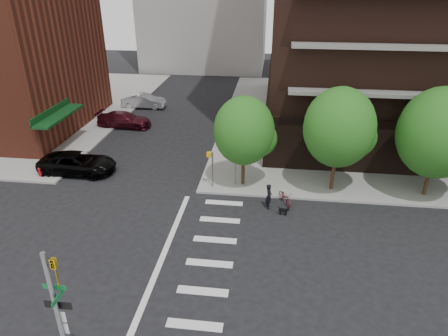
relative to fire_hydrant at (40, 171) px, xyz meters
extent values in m
plane|color=black|center=(10.50, -7.80, -0.55)|extent=(120.00, 120.00, 0.00)
cube|color=gray|center=(31.00, 15.70, -0.48)|extent=(39.00, 33.00, 0.15)
cube|color=silver|center=(13.50, -11.80, -0.55)|extent=(2.40, 0.50, 0.01)
cube|color=silver|center=(13.50, -9.80, -0.55)|extent=(2.40, 0.50, 0.01)
cube|color=silver|center=(13.50, -7.80, -0.55)|extent=(2.40, 0.50, 0.01)
cube|color=silver|center=(13.50, -5.80, -0.55)|extent=(2.40, 0.50, 0.01)
cube|color=silver|center=(13.50, -3.80, -0.55)|extent=(2.40, 0.50, 0.01)
cube|color=silver|center=(13.50, -1.80, -0.55)|extent=(2.40, 0.50, 0.01)
cube|color=silver|center=(11.00, -7.80, -0.55)|extent=(0.30, 13.00, 0.01)
cube|color=black|center=(28.50, 16.20, 1.60)|extent=(25.50, 25.50, 4.00)
cube|color=#0C3814|center=(-0.80, 5.20, 2.40)|extent=(1.40, 6.00, 0.20)
cylinder|color=#301E11|center=(14.50, 0.70, 0.75)|extent=(0.24, 0.24, 2.30)
sphere|color=#235B19|center=(14.50, 0.70, 3.50)|extent=(4.00, 4.00, 4.00)
cylinder|color=#301E11|center=(20.50, 0.70, 0.90)|extent=(0.24, 0.24, 2.60)
sphere|color=#235B19|center=(20.50, 0.70, 4.00)|extent=(4.50, 4.50, 4.50)
cylinder|color=#301E11|center=(26.50, 0.70, 0.75)|extent=(0.24, 0.24, 2.30)
sphere|color=#235B19|center=(26.50, 0.70, 3.90)|extent=(5.00, 5.00, 5.00)
cylinder|color=slate|center=(10.00, -15.30, 2.60)|extent=(0.16, 0.16, 6.00)
imported|color=gold|center=(10.25, -15.30, 4.90)|extent=(0.16, 0.20, 1.00)
cube|color=#0A5926|center=(10.00, -15.15, 4.20)|extent=(0.75, 0.02, 0.18)
cube|color=#0A5926|center=(10.15, -15.30, 3.95)|extent=(0.02, 0.75, 0.18)
cube|color=black|center=(10.00, -15.18, 3.50)|extent=(0.90, 0.02, 0.28)
cube|color=silver|center=(10.00, -15.18, 3.00)|extent=(0.32, 0.02, 0.42)
cube|color=silver|center=(10.00, -15.18, 2.50)|extent=(0.32, 0.02, 0.42)
cylinder|color=slate|center=(12.50, 0.00, 0.90)|extent=(0.10, 0.10, 2.60)
cube|color=gold|center=(12.30, 0.00, 2.00)|extent=(0.32, 0.25, 0.32)
cylinder|color=slate|center=(14.00, 0.50, 0.70)|extent=(0.08, 0.08, 2.20)
cube|color=gold|center=(14.00, 0.35, 1.60)|extent=(0.64, 0.02, 0.64)
cylinder|color=#A50C0C|center=(0.00, 0.00, -0.10)|extent=(0.22, 0.22, 0.60)
sphere|color=#A50C0C|center=(0.00, 0.00, 0.21)|extent=(0.24, 0.24, 0.24)
imported|color=black|center=(2.30, 1.20, 0.22)|extent=(2.56, 5.54, 1.54)
imported|color=#440F1A|center=(2.30, 11.04, 0.19)|extent=(2.15, 5.13, 1.48)
imported|color=#B0B3B8|center=(2.30, 17.21, 0.23)|extent=(1.79, 4.77, 1.56)
imported|color=maroon|center=(17.36, -1.30, -0.11)|extent=(1.23, 1.75, 0.87)
imported|color=black|center=(16.34, -2.04, 0.28)|extent=(0.64, 0.46, 1.67)
cube|color=black|center=(17.25, -2.75, -0.23)|extent=(0.54, 0.27, 0.20)
cube|color=black|center=(17.52, -2.80, -0.10)|extent=(0.17, 0.15, 0.15)
cylinder|color=black|center=(17.40, -2.70, -0.44)|extent=(0.05, 0.05, 0.22)
cylinder|color=black|center=(17.10, -2.80, -0.44)|extent=(0.05, 0.05, 0.22)
camera|label=1|loc=(16.23, -23.68, 12.71)|focal=32.00mm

